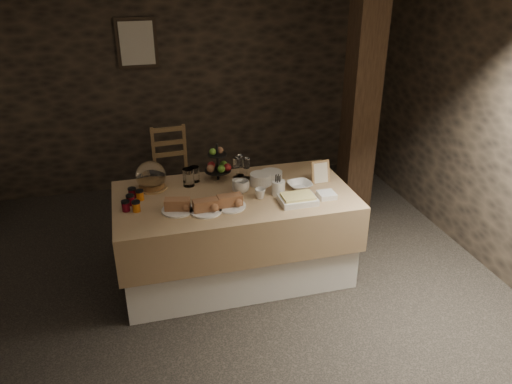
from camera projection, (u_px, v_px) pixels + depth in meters
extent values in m
cube|color=black|center=(192.00, 304.00, 4.18)|extent=(5.50, 5.00, 0.01)
cube|color=black|center=(154.00, 82.00, 5.79)|extent=(5.50, 0.02, 2.60)
cube|color=black|center=(504.00, 129.00, 4.26)|extent=(0.02, 5.00, 2.60)
cube|color=white|center=(235.00, 237.00, 4.44)|extent=(1.95, 1.00, 0.76)
cube|color=#917551|center=(234.00, 215.00, 4.35)|extent=(2.02, 1.08, 0.41)
cube|color=brown|center=(174.00, 186.00, 5.75)|extent=(0.44, 0.42, 0.05)
cube|color=brown|center=(170.00, 143.00, 5.69)|extent=(0.40, 0.05, 0.40)
cube|color=black|center=(362.00, 97.00, 5.18)|extent=(0.30, 0.30, 2.60)
cube|color=#2E2218|center=(137.00, 43.00, 5.53)|extent=(0.45, 0.03, 0.55)
cube|color=beige|center=(137.00, 43.00, 5.51)|extent=(0.37, 0.01, 0.47)
cylinder|color=silver|center=(261.00, 179.00, 4.42)|extent=(0.19, 0.19, 0.10)
cylinder|color=silver|center=(271.00, 176.00, 4.50)|extent=(0.20, 0.20, 0.08)
cylinder|color=silver|center=(278.00, 188.00, 4.23)|extent=(0.10, 0.10, 0.12)
imported|color=silver|center=(242.00, 186.00, 4.27)|extent=(0.15, 0.15, 0.11)
imported|color=silver|center=(260.00, 193.00, 4.17)|extent=(0.10, 0.10, 0.08)
cylinder|color=silver|center=(237.00, 185.00, 4.31)|extent=(0.09, 0.09, 0.09)
cylinder|color=silver|center=(280.00, 185.00, 4.31)|extent=(0.08, 0.08, 0.09)
imported|color=silver|center=(300.00, 185.00, 4.36)|extent=(0.23, 0.23, 0.05)
cylinder|color=brown|center=(152.00, 188.00, 4.36)|extent=(0.26, 0.26, 0.01)
cylinder|color=brown|center=(152.00, 183.00, 4.34)|extent=(0.22, 0.22, 0.07)
sphere|color=white|center=(151.00, 176.00, 4.31)|extent=(0.26, 0.26, 0.26)
cylinder|color=black|center=(218.00, 162.00, 4.46)|extent=(0.02, 0.02, 0.34)
cylinder|color=black|center=(218.00, 170.00, 4.50)|extent=(0.24, 0.24, 0.01)
cylinder|color=black|center=(217.00, 154.00, 4.43)|extent=(0.17, 0.17, 0.01)
sphere|color=#558C27|center=(224.00, 165.00, 4.52)|extent=(0.07, 0.07, 0.07)
sphere|color=maroon|center=(211.00, 165.00, 4.50)|extent=(0.07, 0.07, 0.07)
sphere|color=#558C27|center=(221.00, 169.00, 4.43)|extent=(0.07, 0.07, 0.07)
sphere|color=brown|center=(211.00, 169.00, 4.44)|extent=(0.07, 0.07, 0.07)
sphere|color=maroon|center=(227.00, 167.00, 4.46)|extent=(0.07, 0.07, 0.07)
cylinder|color=silver|center=(178.00, 210.00, 3.98)|extent=(0.26, 0.26, 0.01)
cube|color=brown|center=(177.00, 204.00, 3.96)|extent=(0.22, 0.13, 0.09)
cylinder|color=silver|center=(206.00, 211.00, 3.97)|extent=(0.26, 0.26, 0.01)
cube|color=brown|center=(206.00, 205.00, 3.95)|extent=(0.20, 0.10, 0.09)
cylinder|color=silver|center=(230.00, 206.00, 4.05)|extent=(0.26, 0.26, 0.01)
cube|color=brown|center=(230.00, 200.00, 4.02)|extent=(0.21, 0.10, 0.09)
cylinder|color=#5C0917|center=(130.00, 201.00, 4.07)|extent=(0.06, 0.06, 0.07)
cylinder|color=#CD6413|center=(136.00, 207.00, 3.96)|extent=(0.06, 0.06, 0.07)
cylinder|color=#5C0917|center=(126.00, 207.00, 3.97)|extent=(0.06, 0.06, 0.07)
cylinder|color=#CD6413|center=(140.00, 196.00, 4.15)|extent=(0.06, 0.06, 0.07)
cylinder|color=#5C0917|center=(132.00, 194.00, 4.18)|extent=(0.06, 0.06, 0.07)
cube|color=silver|center=(298.00, 200.00, 4.10)|extent=(0.30, 0.22, 0.05)
cube|color=#F3E081|center=(298.00, 196.00, 4.09)|extent=(0.26, 0.18, 0.02)
cube|color=silver|center=(327.00, 195.00, 4.19)|extent=(0.14, 0.14, 0.04)
cube|color=brown|center=(321.00, 173.00, 4.45)|extent=(0.17, 0.08, 0.22)
cylinder|color=white|center=(188.00, 177.00, 4.38)|extent=(0.10, 0.10, 0.16)
cylinder|color=white|center=(194.00, 174.00, 4.47)|extent=(0.09, 0.09, 0.14)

